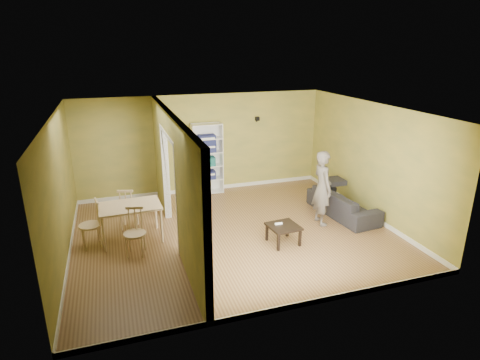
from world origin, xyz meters
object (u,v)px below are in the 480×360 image
Objects in this scene: chair_near at (135,232)px; chair_far at (128,208)px; dining_table at (130,209)px; sofa at (343,200)px; chair_left at (90,224)px; bookshelf at (207,159)px; coffee_table at (283,228)px; person at (323,182)px.

chair_far is at bearing 106.04° from chair_near.
chair_near is at bearing -87.72° from dining_table.
chair_near reaches higher than sofa.
sofa is 2.04× the size of chair_left.
bookshelf is (-2.64, 2.46, 0.57)m from sofa.
chair_left reaches higher than chair_near.
bookshelf is at bearing 102.49° from coffee_table.
chair_near is (-4.74, -0.43, 0.09)m from sofa.
person is 2.10× the size of chair_far.
chair_left is (-5.54, 0.18, 0.11)m from sofa.
dining_table is at bearing 85.29° from person.
bookshelf is at bearing -127.96° from chair_far.
bookshelf is 1.56× the size of dining_table.
bookshelf is 3.61m from chair_near.
chair_near reaches higher than dining_table.
dining_table is 1.31× the size of chair_near.
chair_near is (-4.02, -0.18, -0.52)m from person.
sofa is 3.34× the size of coffee_table.
person reaches higher than sofa.
person reaches higher than chair_far.
person reaches higher than bookshelf.
coffee_table is 0.61× the size of chair_left.
chair_left is at bearing 156.99° from chair_near.
chair_near is at bearing 89.55° from sofa.
chair_near is at bearing 171.02° from coffee_table.
sofa is at bearing -2.79° from dining_table.
chair_left is 1.01m from chair_near.
dining_table is at bearing 81.59° from sofa.
person reaches higher than coffee_table.
sofa is 0.97m from person.
dining_table is at bearing 106.47° from chair_near.
chair_far is at bearing -142.57° from bookshelf.
sofa is 1.61× the size of dining_table.
dining_table is at bearing -133.59° from bookshelf.
coffee_table is 2.88m from chair_near.
chair_near is at bearing 94.63° from person.
coffee_table is 0.62× the size of chair_far.
person is 1.49m from coffee_table.
chair_far is (-4.06, 1.08, -0.51)m from person.
chair_near is (0.03, -0.66, -0.22)m from dining_table.
chair_near reaches higher than coffee_table.
dining_table is 0.80m from chair_left.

